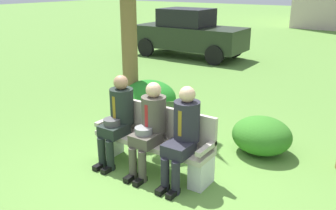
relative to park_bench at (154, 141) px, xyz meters
The scene contains 9 objects.
ground_plane 0.60m from the park_bench, 50.04° to the right, with size 80.00×80.00×0.00m, color #5B893A.
park_bench is the anchor object (origin of this frame).
seated_man_left 0.64m from the park_bench, 166.66° to the right, with size 0.34×0.72×1.30m.
seated_man_middle 0.32m from the park_bench, 80.24° to the right, with size 0.34×0.72×1.28m.
seated_man_right 0.64m from the park_bench, 12.68° to the right, with size 0.34×0.72×1.31m.
shrub_near_bench 1.15m from the park_bench, 109.25° to the left, with size 0.96×0.88×0.60m, color #30541F.
shrub_mid_lawn 2.23m from the park_bench, 128.87° to the left, with size 1.11×1.01×0.69m, color #227D22.
shrub_far_lawn 1.71m from the park_bench, 50.01° to the left, with size 0.93×0.85×0.58m, color #337822.
parked_car_near 8.23m from the park_bench, 117.56° to the left, with size 3.92×1.74×1.68m.
Camera 1 is at (2.48, -3.39, 2.53)m, focal length 38.32 mm.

